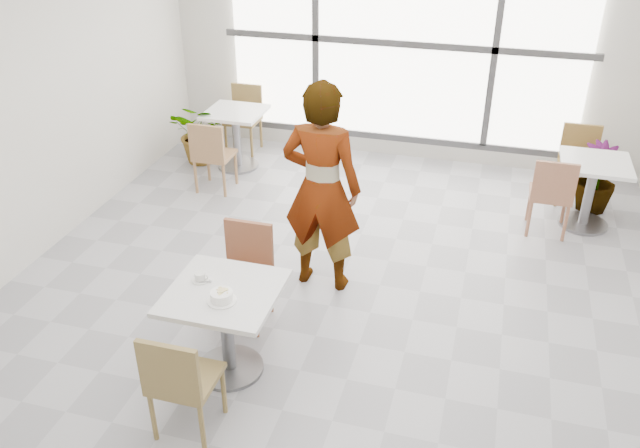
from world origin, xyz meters
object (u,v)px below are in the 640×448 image
(main_table, at_px, (226,315))
(bg_table_left, at_px, (236,131))
(bg_chair_left_near, at_px, (211,152))
(chair_near, at_px, (179,379))
(chair_far, at_px, (246,266))
(oatmeal_bowl, at_px, (222,296))
(coffee_cup, at_px, (200,277))
(person, at_px, (322,189))
(bg_table_right, at_px, (591,184))
(plant_right, at_px, (597,178))
(bg_chair_right_near, at_px, (552,192))
(plant_left, at_px, (202,133))
(bg_chair_left_far, at_px, (245,113))
(bg_chair_right_far, at_px, (578,158))

(main_table, bearing_deg, bg_table_left, 110.97)
(bg_chair_left_near, bearing_deg, chair_near, 110.78)
(chair_far, height_order, bg_table_left, chair_far)
(oatmeal_bowl, relative_size, coffee_cup, 1.32)
(main_table, xyz_separation_m, person, (0.36, 1.36, 0.45))
(bg_table_right, height_order, plant_right, plant_right)
(oatmeal_bowl, relative_size, bg_table_left, 0.28)
(chair_far, xyz_separation_m, plant_right, (3.02, 2.87, -0.11))
(person, bearing_deg, bg_chair_right_near, -141.80)
(person, bearing_deg, coffee_cup, 68.15)
(person, height_order, bg_chair_left_near, person)
(plant_left, bearing_deg, chair_far, -59.11)
(person, relative_size, plant_right, 2.47)
(coffee_cup, relative_size, bg_table_right, 0.21)
(main_table, bearing_deg, bg_chair_left_far, 109.62)
(oatmeal_bowl, distance_m, bg_table_right, 4.31)
(bg_table_right, bearing_deg, person, -143.42)
(bg_table_right, distance_m, bg_chair_right_far, 0.65)
(bg_chair_left_far, distance_m, plant_left, 0.68)
(main_table, relative_size, bg_table_right, 1.07)
(coffee_cup, distance_m, bg_chair_right_near, 3.82)
(bg_chair_right_near, xyz_separation_m, plant_right, (0.51, 0.72, -0.11))
(chair_far, bearing_deg, person, 54.39)
(oatmeal_bowl, distance_m, bg_chair_left_far, 4.57)
(coffee_cup, bearing_deg, chair_near, -77.26)
(oatmeal_bowl, xyz_separation_m, bg_chair_left_near, (-1.42, 2.97, -0.29))
(coffee_cup, height_order, plant_left, coffee_cup)
(bg_chair_right_near, bearing_deg, oatmeal_bowl, 51.72)
(oatmeal_bowl, height_order, bg_chair_left_far, bg_chair_left_far)
(coffee_cup, distance_m, bg_chair_left_near, 3.02)
(bg_chair_left_near, height_order, plant_right, bg_chair_left_near)
(chair_near, distance_m, coffee_cup, 0.83)
(chair_far, distance_m, bg_chair_right_far, 4.20)
(bg_table_left, relative_size, bg_chair_left_near, 0.86)
(bg_table_left, distance_m, bg_table_right, 4.19)
(chair_near, bearing_deg, plant_left, -67.08)
(bg_chair_left_far, bearing_deg, chair_near, -73.42)
(bg_chair_left_far, height_order, plant_left, bg_chair_left_far)
(plant_right, bearing_deg, bg_chair_right_far, 129.10)
(person, distance_m, bg_chair_left_near, 2.33)
(bg_table_left, relative_size, bg_table_right, 1.00)
(chair_near, xyz_separation_m, plant_left, (-1.82, 4.29, -0.10))
(main_table, relative_size, plant_left, 0.99)
(main_table, distance_m, bg_chair_left_far, 4.43)
(plant_left, height_order, plant_right, plant_left)
(main_table, distance_m, bg_table_right, 4.23)
(bg_table_right, relative_size, bg_chair_right_far, 0.86)
(chair_near, relative_size, coffee_cup, 5.47)
(person, distance_m, bg_table_right, 3.08)
(chair_near, relative_size, bg_chair_right_far, 1.00)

